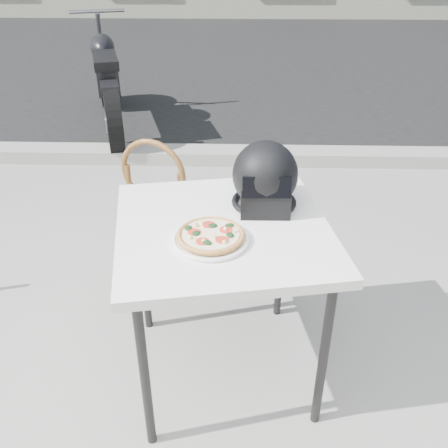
{
  "coord_description": "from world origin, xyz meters",
  "views": [
    {
      "loc": [
        0.56,
        -1.25,
        1.89
      ],
      "look_at": [
        0.51,
        0.43,
        0.88
      ],
      "focal_mm": 40.0,
      "sensor_mm": 36.0,
      "label": 1
    }
  ],
  "objects_px": {
    "pizza": "(211,235)",
    "helmet": "(265,179)",
    "motorcycle": "(107,82)",
    "cafe_chair_main": "(164,208)",
    "cafe_table_main": "(223,240)",
    "plate": "(211,239)"
  },
  "relations": [
    {
      "from": "motorcycle",
      "to": "cafe_table_main",
      "type": "bearing_deg",
      "value": -85.12
    },
    {
      "from": "pizza",
      "to": "helmet",
      "type": "height_order",
      "value": "helmet"
    },
    {
      "from": "pizza",
      "to": "helmet",
      "type": "xyz_separation_m",
      "value": [
        0.22,
        0.29,
        0.1
      ]
    },
    {
      "from": "cafe_table_main",
      "to": "pizza",
      "type": "xyz_separation_m",
      "value": [
        -0.04,
        -0.12,
        0.1
      ]
    },
    {
      "from": "plate",
      "to": "motorcycle",
      "type": "bearing_deg",
      "value": 109.82
    },
    {
      "from": "helmet",
      "to": "cafe_chair_main",
      "type": "height_order",
      "value": "helmet"
    },
    {
      "from": "helmet",
      "to": "motorcycle",
      "type": "relative_size",
      "value": 0.14
    },
    {
      "from": "cafe_table_main",
      "to": "cafe_chair_main",
      "type": "distance_m",
      "value": 0.75
    },
    {
      "from": "cafe_table_main",
      "to": "cafe_chair_main",
      "type": "xyz_separation_m",
      "value": [
        -0.35,
        0.64,
        -0.21
      ]
    },
    {
      "from": "cafe_table_main",
      "to": "helmet",
      "type": "xyz_separation_m",
      "value": [
        0.17,
        0.17,
        0.2
      ]
    },
    {
      "from": "helmet",
      "to": "motorcycle",
      "type": "bearing_deg",
      "value": 114.19
    },
    {
      "from": "helmet",
      "to": "cafe_chair_main",
      "type": "distance_m",
      "value": 0.81
    },
    {
      "from": "cafe_table_main",
      "to": "helmet",
      "type": "height_order",
      "value": "helmet"
    },
    {
      "from": "plate",
      "to": "helmet",
      "type": "bearing_deg",
      "value": 53.5
    },
    {
      "from": "plate",
      "to": "cafe_table_main",
      "type": "bearing_deg",
      "value": 70.14
    },
    {
      "from": "cafe_table_main",
      "to": "motorcycle",
      "type": "xyz_separation_m",
      "value": [
        -1.31,
        3.38,
        -0.27
      ]
    },
    {
      "from": "pizza",
      "to": "cafe_chair_main",
      "type": "bearing_deg",
      "value": 111.7
    },
    {
      "from": "cafe_table_main",
      "to": "plate",
      "type": "height_order",
      "value": "plate"
    },
    {
      "from": "plate",
      "to": "pizza",
      "type": "xyz_separation_m",
      "value": [
        0.0,
        0.0,
        0.02
      ]
    },
    {
      "from": "pizza",
      "to": "helmet",
      "type": "relative_size",
      "value": 1.09
    },
    {
      "from": "plate",
      "to": "cafe_chair_main",
      "type": "distance_m",
      "value": 0.87
    },
    {
      "from": "cafe_table_main",
      "to": "helmet",
      "type": "distance_m",
      "value": 0.32
    }
  ]
}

